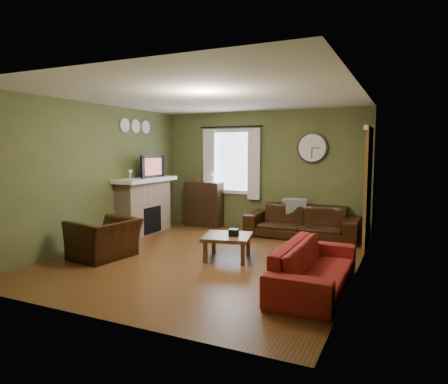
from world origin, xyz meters
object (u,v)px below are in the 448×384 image
at_px(coffee_table, 228,247).
at_px(armchair, 105,239).
at_px(bookshelf, 204,204).
at_px(sofa_brown, 302,222).
at_px(sofa_red, 315,266).

bearing_deg(coffee_table, armchair, -157.25).
bearing_deg(bookshelf, coffee_table, -54.60).
distance_m(bookshelf, armchair, 3.12).
bearing_deg(armchair, sofa_brown, 146.54).
distance_m(sofa_brown, coffee_table, 2.20).
relative_size(sofa_red, coffee_table, 2.68).
xyz_separation_m(sofa_brown, coffee_table, (-0.70, -2.08, -0.13)).
bearing_deg(bookshelf, armchair, -93.59).
xyz_separation_m(bookshelf, sofa_red, (3.23, -3.13, -0.22)).
bearing_deg(sofa_brown, coffee_table, -108.46).
bearing_deg(sofa_red, coffee_table, 63.25).
relative_size(sofa_brown, armchair, 2.26).
bearing_deg(bookshelf, sofa_red, -44.04).
bearing_deg(sofa_red, bookshelf, 45.96).
height_order(bookshelf, sofa_brown, bookshelf).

